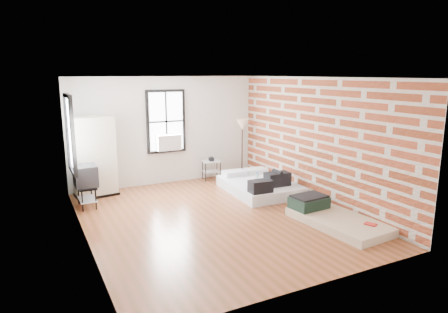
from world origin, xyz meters
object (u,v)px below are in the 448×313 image
wardrobe (94,157)px  tv_stand (86,177)px  mattress_main (260,185)px  floor_lamp (242,128)px  side_table (211,165)px  mattress_bare (331,216)px

wardrobe → tv_stand: wardrobe is taller
mattress_main → floor_lamp: 2.00m
wardrobe → floor_lamp: 4.02m
side_table → tv_stand: (-3.39, -0.84, 0.25)m
floor_lamp → mattress_bare: bearing=-92.7°
mattress_main → floor_lamp: (0.36, 1.54, 1.22)m
mattress_bare → floor_lamp: 4.12m
side_table → tv_stand: tv_stand is taller
wardrobe → side_table: 3.12m
mattress_main → mattress_bare: mattress_main is taller
mattress_bare → wardrobe: wardrobe is taller
mattress_bare → tv_stand: 5.22m
mattress_bare → side_table: side_table is taller
side_table → floor_lamp: bearing=-4.3°
mattress_bare → wardrobe: size_ratio=1.08×
mattress_main → floor_lamp: size_ratio=1.26×
tv_stand → side_table: bearing=13.0°
mattress_bare → tv_stand: tv_stand is taller
tv_stand → floor_lamp: bearing=9.2°
side_table → mattress_bare: bearing=-79.5°
mattress_bare → side_table: 4.06m
mattress_main → wardrobe: 4.03m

